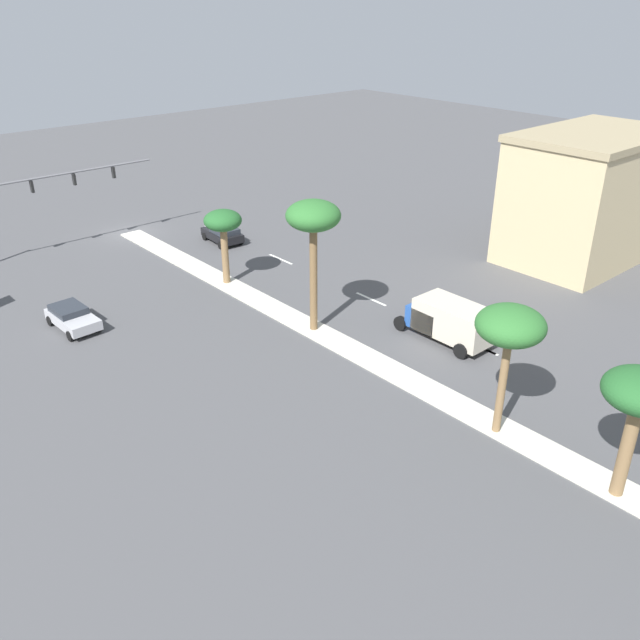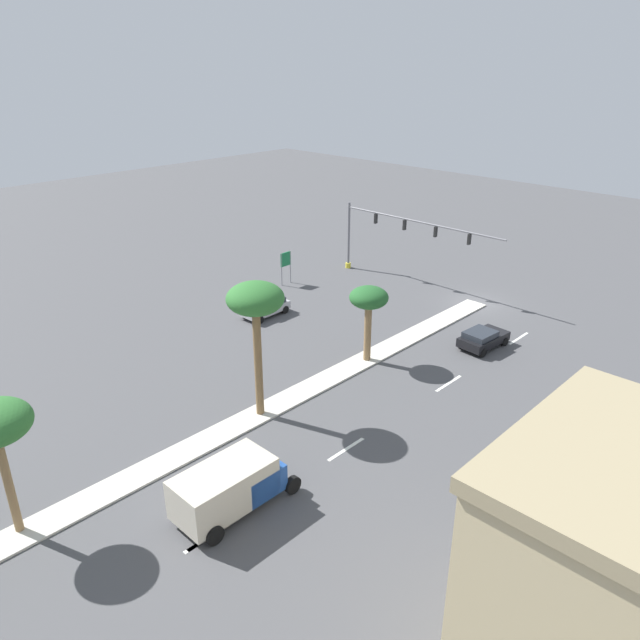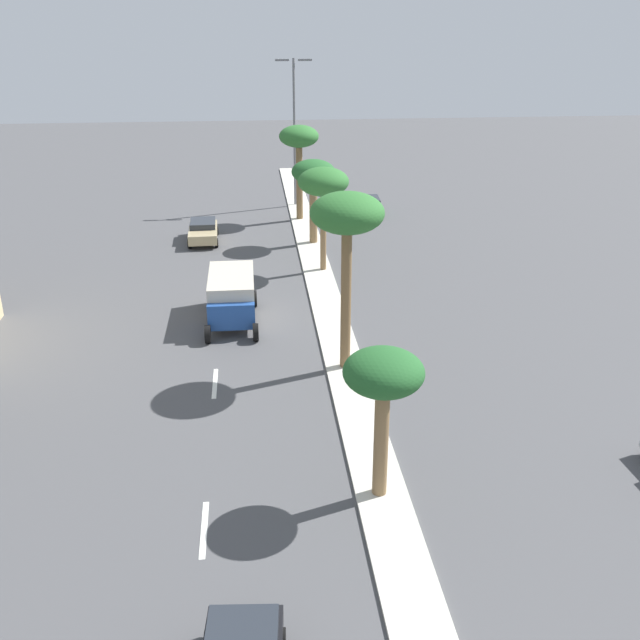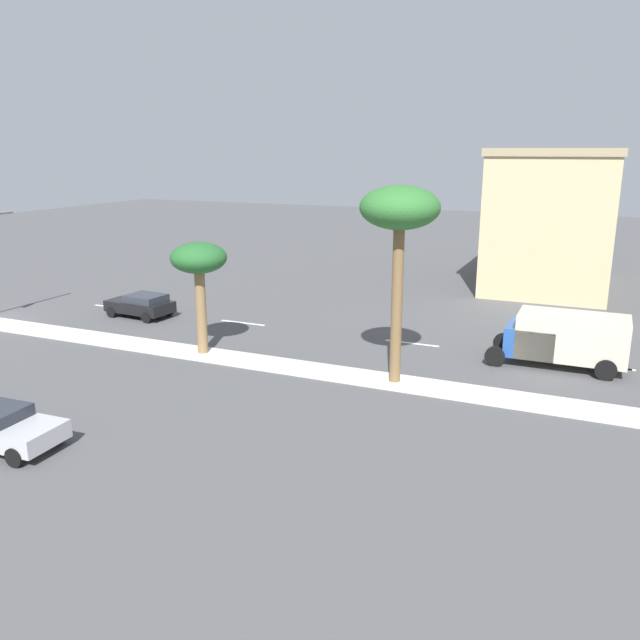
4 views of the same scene
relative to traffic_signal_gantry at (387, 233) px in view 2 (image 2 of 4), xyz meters
name	(u,v)px [view 2 (image 2 of 4)]	position (x,y,z in m)	size (l,w,h in m)	color
ground_plane	(218,436)	(-9.50, 26.78, -4.40)	(160.00, 160.00, 0.00)	#4C4C4F
median_curb	(85,503)	(-9.50, 34.59, -4.34)	(1.80, 70.24, 0.12)	beige
lane_stripe_near	(519,338)	(-15.44, 3.47, -4.39)	(0.20, 2.80, 0.01)	silver
lane_stripe_leading	(449,383)	(-15.44, 12.88, -4.39)	(0.20, 2.80, 0.01)	silver
lane_stripe_mid	(346,449)	(-15.44, 22.78, -4.39)	(0.20, 2.80, 0.01)	silver
lane_stripe_rear	(211,536)	(-15.44, 31.70, -4.39)	(0.20, 2.80, 0.01)	silver
lane_stripe_left	(214,534)	(-15.44, 31.54, -4.39)	(0.20, 2.80, 0.01)	silver
traffic_signal_gantry	(387,233)	(0.00, 0.00, 0.00)	(16.70, 0.53, 6.54)	slate
directional_road_sign	(286,262)	(5.66, 7.47, -2.30)	(0.10, 1.21, 3.03)	gray
palm_tree_inboard	(369,301)	(-9.59, 14.10, 0.07)	(2.62, 2.62, 5.30)	olive
palm_tree_left	(255,303)	(-9.52, 23.71, 2.66)	(3.19, 3.19, 8.11)	brown
sedan_black_left	(483,338)	(-14.23, 6.72, -3.66)	(2.32, 4.01, 1.37)	black
sedan_silver_front	(266,307)	(1.49, 13.60, -3.67)	(2.18, 4.08, 1.34)	#B2B2B7
box_truck	(232,485)	(-14.74, 29.90, -3.07)	(2.65, 5.93, 2.42)	#234C99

